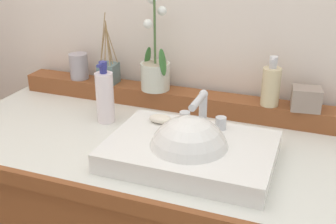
# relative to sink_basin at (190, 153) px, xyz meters

# --- Properties ---
(back_ledge) EXTENTS (1.24, 0.09, 0.06)m
(back_ledge) POSITION_rel_sink_basin_xyz_m (-0.15, 0.35, 0.01)
(back_ledge) COLOR brown
(back_ledge) RESTS_ON vanity_cabinet
(sink_basin) EXTENTS (0.45, 0.32, 0.26)m
(sink_basin) POSITION_rel_sink_basin_xyz_m (0.00, 0.00, 0.00)
(sink_basin) COLOR white
(sink_basin) RESTS_ON vanity_cabinet
(soap_bar) EXTENTS (0.07, 0.04, 0.02)m
(soap_bar) POSITION_rel_sink_basin_xyz_m (-0.12, 0.10, 0.04)
(soap_bar) COLOR silver
(soap_bar) RESTS_ON sink_basin
(potted_plant) EXTENTS (0.11, 0.10, 0.37)m
(potted_plant) POSITION_rel_sink_basin_xyz_m (-0.24, 0.34, 0.12)
(potted_plant) COLOR silver
(potted_plant) RESTS_ON back_ledge
(soap_dispenser) EXTENTS (0.06, 0.06, 0.16)m
(soap_dispenser) POSITION_rel_sink_basin_xyz_m (0.16, 0.33, 0.11)
(soap_dispenser) COLOR beige
(soap_dispenser) RESTS_ON back_ledge
(tumbler_cup) EXTENTS (0.07, 0.07, 0.10)m
(tumbler_cup) POSITION_rel_sink_basin_xyz_m (-0.56, 0.35, 0.09)
(tumbler_cup) COLOR #A098A0
(tumbler_cup) RESTS_ON back_ledge
(reed_diffuser) EXTENTS (0.07, 0.06, 0.26)m
(reed_diffuser) POSITION_rel_sink_basin_xyz_m (-0.43, 0.34, 0.08)
(reed_diffuser) COLOR slate
(reed_diffuser) RESTS_ON back_ledge
(trinket_box) EXTENTS (0.10, 0.08, 0.07)m
(trinket_box) POSITION_rel_sink_basin_xyz_m (0.27, 0.34, 0.07)
(trinket_box) COLOR gray
(trinket_box) RESTS_ON back_ledge
(lotion_bottle) EXTENTS (0.06, 0.06, 0.21)m
(lotion_bottle) POSITION_rel_sink_basin_xyz_m (-0.34, 0.16, 0.06)
(lotion_bottle) COLOR white
(lotion_bottle) RESTS_ON vanity_cabinet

